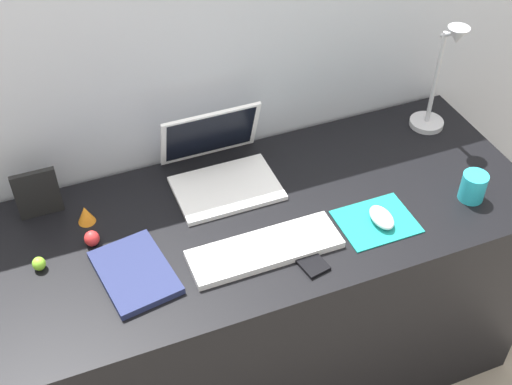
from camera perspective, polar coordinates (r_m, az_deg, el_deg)
ground_plane at (r=2.45m, az=0.58°, el=-14.35°), size 6.00×6.00×0.00m
back_wall at (r=2.17m, az=-2.94°, el=3.54°), size 2.78×0.05×1.39m
desk at (r=2.15m, az=0.65°, el=-8.93°), size 1.58×0.65×0.74m
laptop at (r=1.96m, az=-3.17°, el=2.47°), size 0.30×0.28×0.20m
keyboard at (r=1.77m, az=0.77°, el=-4.86°), size 0.41×0.13×0.02m
mousepad at (r=1.88m, az=10.23°, el=-2.46°), size 0.21×0.17×0.00m
mouse at (r=1.87m, az=10.69°, el=-2.11°), size 0.06×0.10×0.03m
cell_phone at (r=1.76m, az=4.36°, el=-5.61°), size 0.09×0.14×0.01m
desk_lamp at (r=2.15m, az=15.47°, el=9.15°), size 0.11×0.14×0.38m
notebook_pad at (r=1.74m, az=-10.30°, el=-6.75°), size 0.20×0.26×0.02m
picture_frame at (r=1.93m, az=-18.18°, el=-0.10°), size 0.12×0.02×0.15m
coffee_mug at (r=2.00m, az=18.07°, el=0.47°), size 0.07×0.07×0.09m
toy_figurine_lime at (r=1.81m, az=-18.06°, el=-5.81°), size 0.03×0.03×0.04m
toy_figurine_orange at (r=1.90m, az=-14.36°, el=-1.83°), size 0.05×0.05×0.05m
toy_figurine_red at (r=1.83m, az=-13.85°, el=-3.83°), size 0.04×0.04×0.05m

